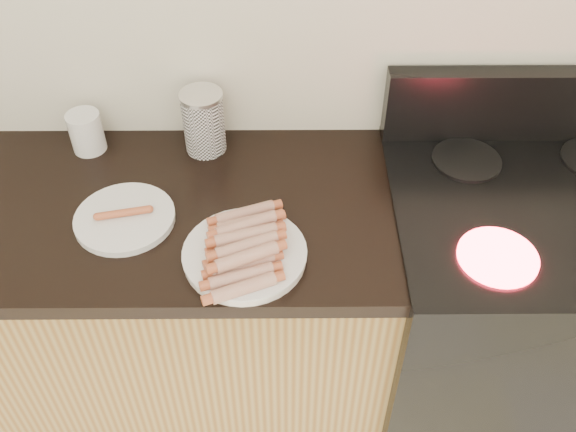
{
  "coord_description": "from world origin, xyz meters",
  "views": [
    {
      "loc": [
        0.14,
        0.55,
        1.98
      ],
      "look_at": [
        0.14,
        1.62,
        0.93
      ],
      "focal_mm": 40.0,
      "sensor_mm": 36.0,
      "label": 1
    }
  ],
  "objects_px": {
    "stove": "(506,319)",
    "canister": "(204,122)",
    "side_plate": "(125,218)",
    "mug": "(86,132)",
    "main_plate": "(245,256)"
  },
  "relations": [
    {
      "from": "side_plate",
      "to": "canister",
      "type": "distance_m",
      "value": 0.34
    },
    {
      "from": "main_plate",
      "to": "mug",
      "type": "bearing_deg",
      "value": 137.22
    },
    {
      "from": "stove",
      "to": "mug",
      "type": "xyz_separation_m",
      "value": [
        -1.17,
        0.24,
        0.5
      ]
    },
    {
      "from": "side_plate",
      "to": "mug",
      "type": "bearing_deg",
      "value": 117.03
    },
    {
      "from": "stove",
      "to": "mug",
      "type": "bearing_deg",
      "value": 168.18
    },
    {
      "from": "stove",
      "to": "side_plate",
      "type": "bearing_deg",
      "value": -178.08
    },
    {
      "from": "stove",
      "to": "canister",
      "type": "distance_m",
      "value": 1.04
    },
    {
      "from": "side_plate",
      "to": "mug",
      "type": "relative_size",
      "value": 2.17
    },
    {
      "from": "stove",
      "to": "main_plate",
      "type": "relative_size",
      "value": 3.29
    },
    {
      "from": "main_plate",
      "to": "side_plate",
      "type": "bearing_deg",
      "value": 157.23
    },
    {
      "from": "canister",
      "to": "mug",
      "type": "height_order",
      "value": "canister"
    },
    {
      "from": "canister",
      "to": "mug",
      "type": "xyz_separation_m",
      "value": [
        -0.31,
        0.0,
        -0.03
      ]
    },
    {
      "from": "stove",
      "to": "canister",
      "type": "bearing_deg",
      "value": 164.04
    },
    {
      "from": "side_plate",
      "to": "canister",
      "type": "xyz_separation_m",
      "value": [
        0.17,
        0.28,
        0.08
      ]
    },
    {
      "from": "mug",
      "to": "side_plate",
      "type": "bearing_deg",
      "value": -62.97
    }
  ]
}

